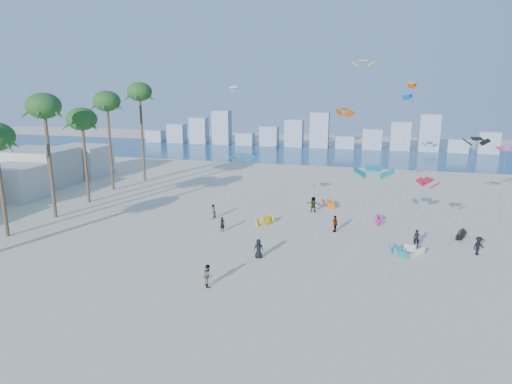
# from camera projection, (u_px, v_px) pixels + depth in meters

# --- Properties ---
(ground) EXTENTS (220.00, 220.00, 0.00)m
(ground) POSITION_uv_depth(u_px,v_px,m) (159.00, 302.00, 32.10)
(ground) COLOR beige
(ground) RESTS_ON ground
(ocean) EXTENTS (220.00, 220.00, 0.00)m
(ocean) POSITION_uv_depth(u_px,v_px,m) (307.00, 153.00, 99.74)
(ocean) COLOR navy
(ocean) RESTS_ON ground
(kitesurfer_near) EXTENTS (0.65, 0.68, 1.56)m
(kitesurfer_near) POSITION_uv_depth(u_px,v_px,m) (222.00, 224.00, 47.08)
(kitesurfer_near) COLOR black
(kitesurfer_near) RESTS_ON ground
(kitesurfer_mid) EXTENTS (1.02, 1.08, 1.77)m
(kitesurfer_mid) POSITION_uv_depth(u_px,v_px,m) (208.00, 275.00, 34.35)
(kitesurfer_mid) COLOR gray
(kitesurfer_mid) RESTS_ON ground
(kitesurfers_far) EXTENTS (28.16, 16.73, 1.88)m
(kitesurfers_far) POSITION_uv_depth(u_px,v_px,m) (332.00, 223.00, 47.19)
(kitesurfers_far) COLOR black
(kitesurfers_far) RESTS_ON ground
(grounded_kites) EXTENTS (21.67, 17.69, 0.86)m
(grounded_kites) POSITION_uv_depth(u_px,v_px,m) (364.00, 227.00, 47.53)
(grounded_kites) COLOR yellow
(grounded_kites) RESTS_ON ground
(flying_kites) EXTENTS (33.67, 28.31, 18.50)m
(flying_kites) POSITION_uv_depth(u_px,v_px,m) (368.00, 114.00, 48.71)
(flying_kites) COLOR #0C8191
(flying_kites) RESTS_ON ground
(palm_row) EXTENTS (6.09, 44.80, 15.34)m
(palm_row) POSITION_uv_depth(u_px,v_px,m) (45.00, 116.00, 49.82)
(palm_row) COLOR brown
(palm_row) RESTS_ON ground
(distant_skyline) EXTENTS (85.00, 3.00, 8.40)m
(distant_skyline) POSITION_uv_depth(u_px,v_px,m) (309.00, 134.00, 108.70)
(distant_skyline) COLOR #9EADBF
(distant_skyline) RESTS_ON ground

